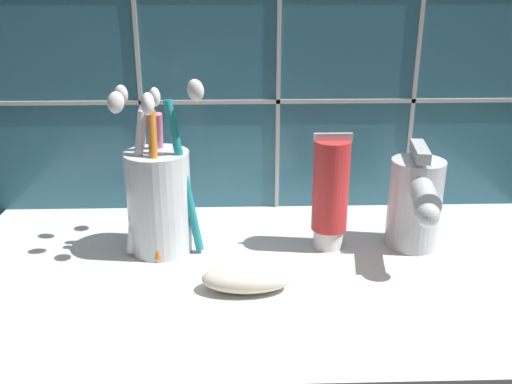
{
  "coord_description": "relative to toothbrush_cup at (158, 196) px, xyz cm",
  "views": [
    {
      "loc": [
        -3.21,
        -52.39,
        30.77
      ],
      "look_at": [
        -1.51,
        2.12,
        9.87
      ],
      "focal_mm": 40.0,
      "sensor_mm": 36.0,
      "label": 1
    }
  ],
  "objects": [
    {
      "name": "sink_faucet",
      "position": [
        28.02,
        -0.66,
        -0.73
      ],
      "size": [
        5.84,
        11.88,
        11.65
      ],
      "rotation": [
        0.0,
        0.0,
        -1.72
      ],
      "color": "silver",
      "rests_on": "sink_counter"
    },
    {
      "name": "toothpaste_tube",
      "position": [
        18.7,
        0.0,
        0.17
      ],
      "size": [
        4.12,
        3.93,
        13.17
      ],
      "color": "white",
      "rests_on": "sink_counter"
    },
    {
      "name": "soap_bar",
      "position": [
        9.4,
        -9.24,
        -5.05
      ],
      "size": [
        8.77,
        4.19,
        2.54
      ],
      "primitive_type": "ellipsoid",
      "color": "silver",
      "rests_on": "sink_counter"
    },
    {
      "name": "sink_counter",
      "position": [
        11.99,
        -5.29,
        -7.32
      ],
      "size": [
        67.53,
        35.48,
        2.0
      ],
      "primitive_type": "cube",
      "color": "silver",
      "rests_on": "ground"
    },
    {
      "name": "tile_wall_backsplash",
      "position": [
        12.0,
        12.7,
        12.78
      ],
      "size": [
        77.53,
        1.72,
        42.19
      ],
      "color": "#336B7F",
      "rests_on": "ground"
    },
    {
      "name": "toothbrush_cup",
      "position": [
        0.0,
        0.0,
        0.0
      ],
      "size": [
        10.47,
        9.85,
        19.23
      ],
      "color": "silver",
      "rests_on": "sink_counter"
    }
  ]
}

